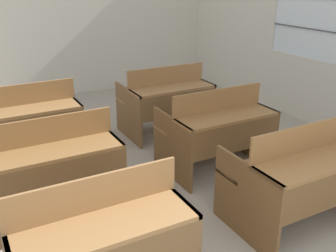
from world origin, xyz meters
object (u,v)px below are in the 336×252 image
object	(u,v)px
bench_front_right	(300,174)
bench_third_left	(28,122)
bench_third_right	(166,99)
bench_second_left	(54,164)
bench_second_right	(217,129)
bench_front_left	(99,238)

from	to	relation	value
bench_front_right	bench_third_left	size ratio (longest dim) A/B	1.00
bench_third_right	bench_third_left	bearing A→B (deg)	-179.81
bench_second_left	bench_second_right	distance (m)	1.72
bench_front_right	bench_second_left	world-z (taller)	same
bench_front_left	bench_second_right	xyz separation A→B (m)	(1.71, 1.16, 0.00)
bench_front_left	bench_third_right	world-z (taller)	same
bench_front_left	bench_second_left	bearing A→B (deg)	90.33
bench_third_left	bench_third_right	bearing A→B (deg)	0.19
bench_third_left	bench_front_left	bearing A→B (deg)	-89.74
bench_front_right	bench_third_left	xyz separation A→B (m)	(-1.73, 2.31, 0.00)
bench_front_right	bench_second_right	size ratio (longest dim) A/B	1.00
bench_front_right	bench_second_left	distance (m)	2.08
bench_front_right	bench_third_right	world-z (taller)	same
bench_front_left	bench_third_right	bearing A→B (deg)	53.38
bench_second_right	bench_third_right	size ratio (longest dim) A/B	1.00
bench_second_right	bench_third_left	distance (m)	2.07
bench_front_right	bench_third_right	distance (m)	2.31
bench_front_right	bench_third_left	bearing A→B (deg)	126.93
bench_third_right	bench_second_right	bearing A→B (deg)	-90.78
bench_front_right	bench_third_left	distance (m)	2.89
bench_second_left	bench_third_left	distance (m)	1.16
bench_second_right	bench_third_right	bearing A→B (deg)	89.22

